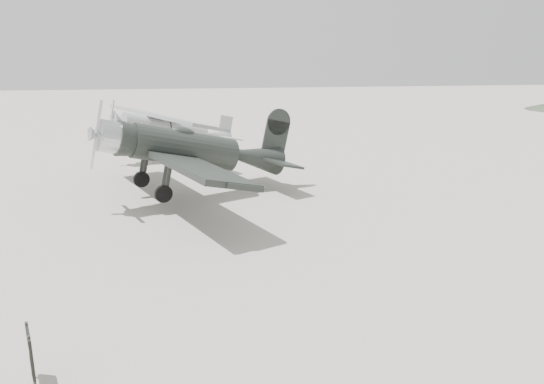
% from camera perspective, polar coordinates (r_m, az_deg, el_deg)
% --- Properties ---
extents(ground, '(160.00, 160.00, 0.00)m').
position_cam_1_polar(ground, '(17.71, -2.99, -7.93)').
color(ground, '#A9A296').
rests_on(ground, ground).
extents(lowwing_monoplane, '(10.21, 13.41, 4.41)m').
position_cam_1_polar(lowwing_monoplane, '(25.15, -8.44, 4.48)').
color(lowwing_monoplane, black).
rests_on(lowwing_monoplane, ground).
extents(highwing_monoplane, '(9.37, 11.58, 3.45)m').
position_cam_1_polar(highwing_monoplane, '(35.16, -10.91, 7.13)').
color(highwing_monoplane, '#A1A4A6').
rests_on(highwing_monoplane, ground).
extents(sign_board, '(0.37, 0.89, 1.33)m').
position_cam_1_polar(sign_board, '(12.67, -24.55, -15.38)').
color(sign_board, '#333333').
rests_on(sign_board, ground).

